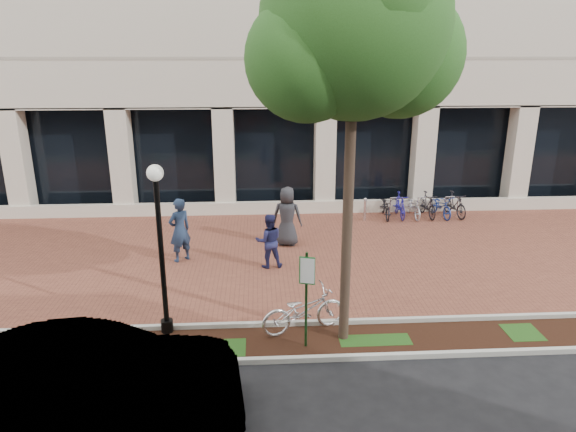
{
  "coord_description": "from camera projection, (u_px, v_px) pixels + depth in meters",
  "views": [
    {
      "loc": [
        -0.67,
        -15.28,
        6.14
      ],
      "look_at": [
        0.19,
        -0.8,
        1.56
      ],
      "focal_mm": 32.0,
      "sensor_mm": 36.0,
      "label": 1
    }
  ],
  "objects": [
    {
      "name": "curb_plaza_side",
      "position": [
        289.0,
        323.0,
        12.13
      ],
      "size": [
        40.0,
        0.12,
        0.12
      ],
      "primitive_type": "cube",
      "color": "#B9BAAF",
      "rests_on": "ground"
    },
    {
      "name": "pedestrian_mid",
      "position": [
        269.0,
        241.0,
        15.27
      ],
      "size": [
        0.88,
        0.72,
        1.67
      ],
      "primitive_type": "imported",
      "rotation": [
        0.0,
        0.0,
        3.26
      ],
      "color": "#1E214D",
      "rests_on": "ground"
    },
    {
      "name": "bollard",
      "position": [
        365.0,
        209.0,
        19.7
      ],
      "size": [
        0.12,
        0.12,
        0.92
      ],
      "color": "silver",
      "rests_on": "ground"
    },
    {
      "name": "ground",
      "position": [
        281.0,
        255.0,
        16.43
      ],
      "size": [
        120.0,
        120.0,
        0.0
      ],
      "primitive_type": "plane",
      "color": "black",
      "rests_on": "ground"
    },
    {
      "name": "pedestrian_left",
      "position": [
        180.0,
        230.0,
        15.68
      ],
      "size": [
        0.87,
        0.84,
        2.01
      ],
      "primitive_type": "imported",
      "rotation": [
        0.0,
        0.0,
        3.83
      ],
      "color": "navy",
      "rests_on": "ground"
    },
    {
      "name": "curb_street_side",
      "position": [
        294.0,
        359.0,
        10.7
      ],
      "size": [
        40.0,
        0.12,
        0.12
      ],
      "primitive_type": "cube",
      "color": "#B9BAAF",
      "rests_on": "ground"
    },
    {
      "name": "pedestrian_right",
      "position": [
        287.0,
        216.0,
        17.01
      ],
      "size": [
        1.1,
        0.84,
        2.01
      ],
      "primitive_type": "imported",
      "rotation": [
        0.0,
        0.0,
        2.92
      ],
      "color": "#27272C",
      "rests_on": "ground"
    },
    {
      "name": "parking_sign",
      "position": [
        306.0,
        287.0,
        10.85
      ],
      "size": [
        0.34,
        0.07,
        2.22
      ],
      "rotation": [
        0.0,
        0.0,
        -0.28
      ],
      "color": "#153C17",
      "rests_on": "ground"
    },
    {
      "name": "locked_bicycle",
      "position": [
        304.0,
        310.0,
        11.76
      ],
      "size": [
        2.15,
        1.29,
        1.06
      ],
      "primitive_type": "imported",
      "rotation": [
        0.0,
        0.0,
        1.88
      ],
      "color": "silver",
      "rests_on": "ground"
    },
    {
      "name": "brick_plaza",
      "position": [
        281.0,
        255.0,
        16.43
      ],
      "size": [
        40.0,
        9.0,
        0.01
      ],
      "primitive_type": "cube",
      "color": "brown",
      "rests_on": "ground"
    },
    {
      "name": "street_tree",
      "position": [
        357.0,
        37.0,
        9.73
      ],
      "size": [
        4.36,
        3.63,
        8.5
      ],
      "color": "#4C382B",
      "rests_on": "ground"
    },
    {
      "name": "bike_rack_cluster",
      "position": [
        420.0,
        206.0,
        20.16
      ],
      "size": [
        3.48,
        1.74,
        0.98
      ],
      "rotation": [
        0.0,
        0.0,
        0.03
      ],
      "color": "black",
      "rests_on": "ground"
    },
    {
      "name": "sedan_near_curb",
      "position": [
        89.0,
        386.0,
        8.59
      ],
      "size": [
        5.27,
        2.36,
        1.68
      ],
      "primitive_type": "imported",
      "rotation": [
        0.0,
        0.0,
        1.69
      ],
      "color": "#B9B9BE",
      "rests_on": "ground"
    },
    {
      "name": "lamppost",
      "position": [
        160.0,
        241.0,
        11.22
      ],
      "size": [
        0.36,
        0.36,
        3.94
      ],
      "color": "black",
      "rests_on": "ground"
    },
    {
      "name": "planting_strip",
      "position": [
        291.0,
        342.0,
        11.43
      ],
      "size": [
        40.0,
        1.5,
        0.01
      ],
      "primitive_type": "cube",
      "color": "black",
      "rests_on": "ground"
    }
  ]
}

